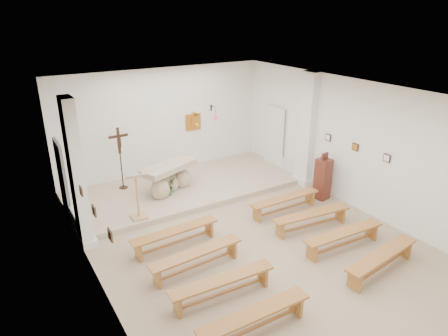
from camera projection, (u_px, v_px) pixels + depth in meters
ground at (252, 242)px, 9.49m from camera, size 7.00×10.00×0.00m
wall_left at (96, 214)px, 7.14m from camera, size 0.02×10.00×3.50m
wall_right at (362, 148)px, 10.53m from camera, size 0.02×10.00×3.50m
wall_back at (164, 123)px, 12.79m from camera, size 7.00×0.02×3.50m
ceiling at (257, 96)px, 8.19m from camera, size 7.00×10.00×0.02m
sanctuary_platform at (186, 187)px, 12.23m from camera, size 6.98×3.00×0.15m
pilaster_left at (77, 176)px, 8.78m from camera, size 0.26×0.55×3.50m
pilaster_right at (306, 130)px, 12.06m from camera, size 0.26×0.55×3.50m
gold_wall_relief at (193, 122)px, 13.31m from camera, size 0.55×0.04×0.55m
sanctuary_lamp at (215, 116)px, 13.39m from camera, size 0.11×0.36×0.44m
station_frame_left_front at (110, 235)px, 6.53m from camera, size 0.03×0.20×0.20m
station_frame_left_mid at (94, 211)px, 7.32m from camera, size 0.03×0.20×0.20m
station_frame_left_rear at (81, 191)px, 8.11m from camera, size 0.03×0.20×0.20m
station_frame_right_front at (387, 158)px, 9.90m from camera, size 0.03×0.20×0.20m
station_frame_right_mid at (355, 147)px, 10.69m from camera, size 0.03×0.20×0.20m
station_frame_right_rear at (328, 137)px, 11.48m from camera, size 0.03×0.20×0.20m
radiator_left at (76, 222)px, 9.86m from camera, size 0.10×0.85×0.52m
radiator_right at (290, 168)px, 13.19m from camera, size 0.10×0.85×0.52m
altar at (169, 180)px, 11.72m from camera, size 1.85×1.25×0.89m
lectern at (137, 196)px, 10.06m from camera, size 0.48×0.41×1.28m
crucifix_stand at (120, 154)px, 11.60m from camera, size 0.57×0.25×1.88m
potted_plant at (168, 187)px, 11.49m from camera, size 0.58×0.58×0.49m
donation_pedestal at (323, 179)px, 11.48m from camera, size 0.43×0.43×1.40m
bench_left_front at (175, 234)px, 9.20m from camera, size 2.14×0.43×0.45m
bench_right_front at (285, 201)px, 10.78m from camera, size 2.13×0.34×0.45m
bench_left_second at (196, 256)px, 8.37m from camera, size 2.14×0.46×0.45m
bench_right_second at (312, 217)px, 9.95m from camera, size 2.15×0.58×0.45m
bench_left_third at (222, 283)px, 7.54m from camera, size 2.14×0.46×0.45m
bench_right_third at (344, 236)px, 9.12m from camera, size 2.14×0.45×0.45m
bench_left_fourth at (255, 317)px, 6.72m from camera, size 2.13×0.38×0.45m
bench_right_fourth at (382, 258)px, 8.29m from camera, size 2.15×0.58×0.45m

